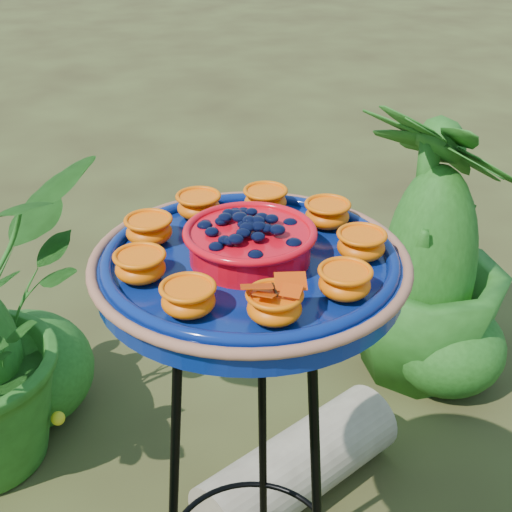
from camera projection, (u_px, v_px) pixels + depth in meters
tripod_stand at (251, 456)px, 1.26m from camera, size 0.44×0.44×0.91m
feeder_dish at (250, 260)px, 1.06m from camera, size 0.61×0.61×0.11m
driftwood_log at (299, 465)px, 1.85m from camera, size 0.60×0.42×0.19m
shrub_back_right at (432, 246)px, 2.16m from camera, size 0.67×0.67×0.90m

